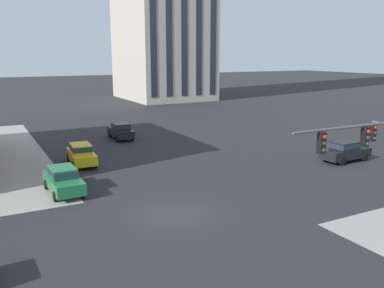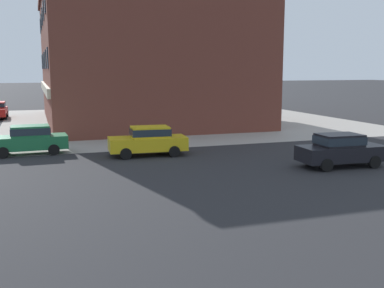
{
  "view_description": "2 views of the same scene",
  "coord_description": "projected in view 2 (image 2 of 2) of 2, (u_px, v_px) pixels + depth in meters",
  "views": [
    {
      "loc": [
        -9.31,
        -19.73,
        8.71
      ],
      "look_at": [
        3.11,
        3.58,
        2.98
      ],
      "focal_mm": 38.59,
      "sensor_mm": 36.0,
      "label": 1
    },
    {
      "loc": [
        23.69,
        6.9,
        4.9
      ],
      "look_at": [
        4.75,
        13.33,
        1.68
      ],
      "focal_mm": 43.51,
      "sensor_mm": 36.0,
      "label": 2
    }
  ],
  "objects": [
    {
      "name": "sidewalk_far_corner",
      "position": [
        175.0,
        120.0,
        45.78
      ],
      "size": [
        32.0,
        32.0,
        0.02
      ],
      "primitive_type": "cube",
      "color": "gray",
      "rests_on": "ground"
    },
    {
      "name": "car_main_northbound_near",
      "position": [
        29.0,
        139.0,
        27.03
      ],
      "size": [
        2.0,
        4.46,
        1.68
      ],
      "color": "#1E6B3D",
      "rests_on": "ground"
    },
    {
      "name": "car_main_southbound_near",
      "position": [
        149.0,
        140.0,
        26.59
      ],
      "size": [
        2.1,
        4.5,
        1.68
      ],
      "color": "gold",
      "rests_on": "ground"
    },
    {
      "name": "car_main_southbound_far",
      "position": [
        341.0,
        149.0,
        23.54
      ],
      "size": [
        2.03,
        4.47,
        1.68
      ],
      "color": "black",
      "rests_on": "ground"
    },
    {
      "name": "storefront_block_near_corner",
      "position": [
        140.0,
        58.0,
        44.66
      ],
      "size": [
        24.31,
        17.96,
        12.01
      ],
      "color": "brown",
      "rests_on": "ground"
    }
  ]
}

